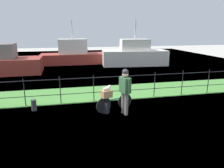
# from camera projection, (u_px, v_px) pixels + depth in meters

# --- Properties ---
(ground_plane) EXTENTS (60.00, 60.00, 0.00)m
(ground_plane) POSITION_uv_depth(u_px,v_px,m) (121.00, 118.00, 7.15)
(ground_plane) COLOR #B2ADA3
(grass_strip) EXTENTS (27.00, 2.40, 0.03)m
(grass_strip) POSITION_uv_depth(u_px,v_px,m) (105.00, 93.00, 9.99)
(grass_strip) COLOR #478438
(grass_strip) RESTS_ON ground
(harbor_water) EXTENTS (30.00, 30.00, 0.00)m
(harbor_water) POSITION_uv_depth(u_px,v_px,m) (90.00, 69.00, 16.18)
(harbor_water) COLOR #426684
(harbor_water) RESTS_ON ground
(iron_fence) EXTENTS (18.04, 0.04, 1.17)m
(iron_fence) POSITION_uv_depth(u_px,v_px,m) (110.00, 86.00, 8.78)
(iron_fence) COLOR black
(iron_fence) RESTS_ON ground
(bicycle_main) EXTENTS (1.48, 0.55, 0.60)m
(bicycle_main) POSITION_uv_depth(u_px,v_px,m) (114.00, 103.00, 7.73)
(bicycle_main) COLOR black
(bicycle_main) RESTS_ON ground
(wooden_crate) EXTENTS (0.44, 0.38, 0.27)m
(wooden_crate) POSITION_uv_depth(u_px,v_px,m) (107.00, 94.00, 7.45)
(wooden_crate) COLOR #A87F51
(wooden_crate) RESTS_ON bicycle_main
(terrier_dog) EXTENTS (0.32, 0.22, 0.18)m
(terrier_dog) POSITION_uv_depth(u_px,v_px,m) (107.00, 88.00, 7.41)
(terrier_dog) COLOR silver
(terrier_dog) RESTS_ON wooden_crate
(cyclist_person) EXTENTS (0.38, 0.52, 1.68)m
(cyclist_person) POSITION_uv_depth(u_px,v_px,m) (125.00, 88.00, 7.26)
(cyclist_person) COLOR slate
(cyclist_person) RESTS_ON ground
(backpack_on_paving) EXTENTS (0.33, 0.32, 0.40)m
(backpack_on_paving) POSITION_uv_depth(u_px,v_px,m) (105.00, 108.00, 7.54)
(backpack_on_paving) COLOR black
(backpack_on_paving) RESTS_ON ground
(mooring_bollard) EXTENTS (0.20, 0.20, 0.43)m
(mooring_bollard) POSITION_uv_depth(u_px,v_px,m) (34.00, 105.00, 7.80)
(mooring_bollard) COLOR #38383D
(mooring_bollard) RESTS_ON ground
(moored_boat_near) EXTENTS (5.66, 2.40, 3.83)m
(moored_boat_near) POSITION_uv_depth(u_px,v_px,m) (135.00, 55.00, 17.62)
(moored_boat_near) COLOR silver
(moored_boat_near) RESTS_ON ground
(moored_boat_mid) EXTENTS (5.69, 2.00, 3.80)m
(moored_boat_mid) POSITION_uv_depth(u_px,v_px,m) (73.00, 55.00, 18.38)
(moored_boat_mid) COLOR #9E3328
(moored_boat_mid) RESTS_ON ground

